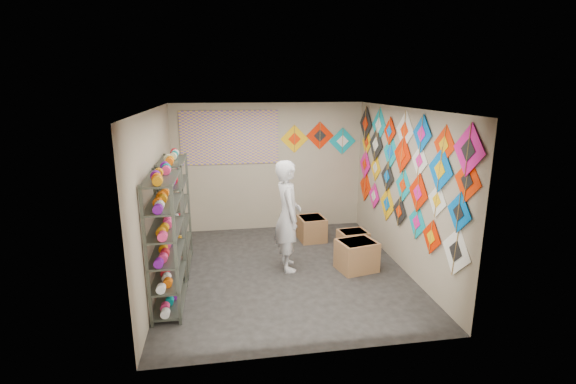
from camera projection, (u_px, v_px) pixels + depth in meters
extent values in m
plane|color=black|center=(285.00, 271.00, 7.04)|extent=(4.50, 4.50, 0.00)
plane|color=tan|center=(269.00, 167.00, 8.85)|extent=(4.00, 0.00, 4.00)
plane|color=tan|center=(316.00, 245.00, 4.55)|extent=(4.00, 0.00, 4.00)
plane|color=tan|center=(156.00, 199.00, 6.39)|extent=(0.00, 4.50, 4.50)
plane|color=tan|center=(402.00, 189.00, 7.01)|extent=(0.00, 4.50, 4.50)
plane|color=gray|center=(285.00, 109.00, 6.37)|extent=(4.50, 4.50, 0.00)
cube|color=#4C5147|center=(166.00, 243.00, 5.72)|extent=(0.40, 1.10, 1.90)
cube|color=#4C5147|center=(176.00, 215.00, 6.96)|extent=(0.40, 1.10, 1.90)
cylinder|color=#FE327B|center=(161.00, 250.00, 5.23)|extent=(0.12, 0.10, 0.12)
cylinder|color=#FE6609|center=(163.00, 244.00, 5.42)|extent=(0.12, 0.10, 0.12)
cylinder|color=orange|center=(165.00, 239.00, 5.60)|extent=(0.12, 0.10, 0.12)
cylinder|color=white|center=(167.00, 234.00, 5.78)|extent=(0.12, 0.10, 0.12)
cylinder|color=red|center=(168.00, 229.00, 5.97)|extent=(0.12, 0.10, 0.12)
cylinder|color=#6B1095|center=(170.00, 225.00, 6.15)|extent=(0.12, 0.10, 0.12)
cylinder|color=beige|center=(172.00, 218.00, 6.48)|extent=(0.12, 0.10, 0.12)
cylinder|color=#058484|center=(173.00, 214.00, 6.66)|extent=(0.12, 0.10, 0.12)
cylinder|color=#FE327B|center=(175.00, 211.00, 6.84)|extent=(0.12, 0.10, 0.12)
cylinder|color=#FE6609|center=(176.00, 207.00, 7.03)|extent=(0.12, 0.10, 0.12)
cylinder|color=orange|center=(177.00, 204.00, 7.21)|extent=(0.12, 0.10, 0.12)
cylinder|color=white|center=(178.00, 201.00, 7.39)|extent=(0.12, 0.10, 0.12)
cube|color=white|center=(456.00, 251.00, 5.43)|extent=(0.04, 0.68, 0.68)
cube|color=red|center=(431.00, 237.00, 6.02)|extent=(0.02, 0.53, 0.53)
cube|color=#0B9DAB|center=(417.00, 222.00, 6.50)|extent=(0.03, 0.56, 0.56)
cube|color=black|center=(399.00, 211.00, 7.09)|extent=(0.01, 0.53, 0.53)
cube|color=#FFB80A|center=(387.00, 204.00, 7.65)|extent=(0.01, 0.65, 0.65)
cube|color=#ED1394|center=(374.00, 196.00, 8.25)|extent=(0.01, 0.54, 0.54)
cube|color=#FF2D00|center=(365.00, 186.00, 8.78)|extent=(0.04, 0.66, 0.66)
cube|color=blue|center=(459.00, 212.00, 5.29)|extent=(0.01, 0.55, 0.55)
cube|color=white|center=(437.00, 200.00, 5.86)|extent=(0.02, 0.50, 0.50)
cube|color=red|center=(418.00, 193.00, 6.38)|extent=(0.02, 0.62, 0.62)
cube|color=#0B9DAB|center=(403.00, 185.00, 6.94)|extent=(0.03, 0.58, 0.58)
cube|color=black|center=(387.00, 177.00, 7.55)|extent=(0.02, 0.56, 0.56)
cube|color=#FFB80A|center=(376.00, 168.00, 8.15)|extent=(0.01, 0.53, 0.53)
cube|color=#ED1394|center=(365.00, 164.00, 8.70)|extent=(0.02, 0.61, 0.61)
cube|color=#FF2D00|center=(468.00, 181.00, 5.11)|extent=(0.03, 0.58, 0.58)
cube|color=blue|center=(440.00, 170.00, 5.70)|extent=(0.03, 0.64, 0.64)
cube|color=white|center=(420.00, 161.00, 6.33)|extent=(0.02, 0.51, 0.51)
cube|color=red|center=(402.00, 154.00, 6.88)|extent=(0.04, 0.64, 0.64)
cube|color=#0B9DAB|center=(390.00, 152.00, 7.40)|extent=(0.03, 0.63, 0.63)
cube|color=black|center=(376.00, 144.00, 8.04)|extent=(0.04, 0.67, 0.67)
cube|color=#FFB80A|center=(367.00, 142.00, 8.59)|extent=(0.02, 0.55, 0.55)
cube|color=#ED1394|center=(469.00, 150.00, 5.03)|extent=(0.02, 0.67, 0.67)
cube|color=#FF2D00|center=(444.00, 145.00, 5.61)|extent=(0.03, 0.56, 0.56)
cube|color=blue|center=(422.00, 134.00, 6.18)|extent=(0.02, 0.58, 0.58)
cube|color=white|center=(405.00, 130.00, 6.79)|extent=(0.02, 0.66, 0.66)
cube|color=red|center=(390.00, 131.00, 7.36)|extent=(0.01, 0.51, 0.51)
cube|color=#0B9DAB|center=(379.00, 125.00, 7.90)|extent=(0.03, 0.69, 0.69)
cube|color=black|center=(366.00, 124.00, 8.55)|extent=(0.01, 0.71, 0.71)
cube|color=#FFB80A|center=(294.00, 139.00, 8.78)|extent=(0.60, 0.02, 0.60)
cube|color=red|center=(320.00, 136.00, 8.85)|extent=(0.60, 0.02, 0.60)
cube|color=#0B9DAB|center=(342.00, 141.00, 8.96)|extent=(0.59, 0.02, 0.59)
cube|color=#684DA8|center=(230.00, 138.00, 8.55)|extent=(2.00, 0.01, 1.10)
imported|color=silver|center=(288.00, 216.00, 6.94)|extent=(0.71, 0.49, 1.87)
cube|color=#9B6843|center=(357.00, 255.00, 7.04)|extent=(0.71, 0.63, 0.51)
cube|color=#9B6843|center=(353.00, 242.00, 7.78)|extent=(0.55, 0.47, 0.42)
cube|color=#9B6843|center=(312.00, 229.00, 8.40)|extent=(0.55, 0.59, 0.48)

